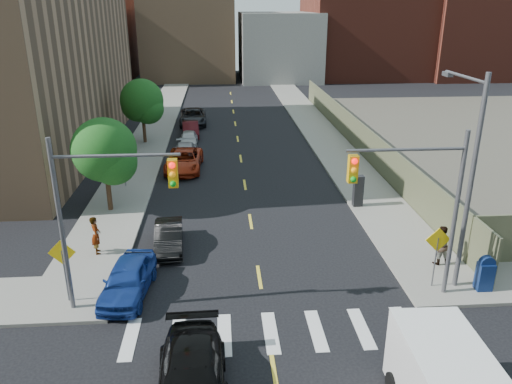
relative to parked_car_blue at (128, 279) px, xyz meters
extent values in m
cube|color=gray|center=(-2.25, 34.50, -0.65)|extent=(3.50, 73.00, 0.15)
cube|color=gray|center=(13.25, 34.50, -0.65)|extent=(3.50, 73.00, 0.15)
cube|color=#5D5F42|center=(15.10, 21.00, 0.52)|extent=(0.12, 44.00, 2.50)
cube|color=#592319|center=(-16.50, 63.00, 5.27)|extent=(14.00, 18.00, 12.00)
cube|color=#8C6B4C|center=(-0.50, 65.00, 6.77)|extent=(14.00, 16.00, 15.00)
cube|color=gray|center=(13.50, 63.00, 4.27)|extent=(12.00, 16.00, 10.00)
cube|color=#592319|center=(27.50, 65.00, 7.27)|extent=(18.00, 18.00, 16.00)
cube|color=#592319|center=(43.50, 63.00, 8.27)|extent=(14.00, 16.00, 18.00)
cylinder|color=#59595E|center=(-2.00, -1.00, 2.77)|extent=(0.18, 0.18, 7.00)
cylinder|color=#59595E|center=(0.25, -1.00, 5.57)|extent=(4.50, 0.12, 0.12)
cube|color=#E5A50C|center=(2.20, -1.00, 4.87)|extent=(0.35, 0.30, 1.05)
cylinder|color=#59595E|center=(13.00, -1.00, 2.77)|extent=(0.18, 0.18, 7.00)
cylinder|color=#59595E|center=(10.75, -1.00, 5.57)|extent=(4.50, 0.12, 0.12)
cube|color=#E5A50C|center=(8.80, -1.00, 4.87)|extent=(0.35, 0.30, 1.05)
cylinder|color=#59595E|center=(13.70, -0.50, 3.77)|extent=(0.20, 0.20, 9.00)
cylinder|color=#59595E|center=(13.70, 1.20, 7.87)|extent=(0.12, 3.50, 0.12)
cube|color=#59595E|center=(13.70, 2.80, 7.77)|extent=(0.25, 0.60, 0.18)
cylinder|color=#59595E|center=(-2.30, -0.50, 0.47)|extent=(0.06, 0.06, 2.40)
cube|color=yellow|center=(-2.30, -0.50, 1.57)|extent=(1.06, 0.04, 1.06)
cylinder|color=#59595E|center=(12.70, -0.50, 0.47)|extent=(0.06, 0.06, 2.40)
cube|color=yellow|center=(12.70, -0.50, 1.57)|extent=(1.06, 0.04, 1.06)
cylinder|color=#59595E|center=(-2.30, 13.00, 0.47)|extent=(0.06, 0.06, 2.40)
cube|color=yellow|center=(-2.30, 13.00, 1.57)|extent=(1.06, 0.04, 1.06)
cylinder|color=#332114|center=(-2.50, 9.00, 0.59)|extent=(0.28, 0.28, 2.64)
sphere|color=#124014|center=(-2.50, 9.00, 2.99)|extent=(3.60, 3.60, 3.60)
sphere|color=#124014|center=(-2.00, 8.70, 2.39)|extent=(2.64, 2.64, 2.64)
sphere|color=#124014|center=(-2.90, 9.40, 2.57)|extent=(2.88, 2.88, 2.88)
cylinder|color=#332114|center=(-2.50, 24.00, 0.59)|extent=(0.28, 0.28, 2.64)
sphere|color=#124014|center=(-2.50, 24.00, 2.99)|extent=(3.60, 3.60, 3.60)
sphere|color=#124014|center=(-2.00, 23.70, 2.39)|extent=(2.64, 2.64, 2.64)
sphere|color=#124014|center=(-2.90, 24.40, 2.57)|extent=(2.88, 2.88, 2.88)
imported|color=navy|center=(0.00, 0.00, 0.00)|extent=(2.15, 4.43, 1.46)
imported|color=black|center=(1.30, 4.07, -0.10)|extent=(1.58, 3.89, 1.26)
imported|color=#9D290F|center=(1.30, 16.41, 0.01)|extent=(2.70, 5.43, 1.48)
imported|color=#AAACB2|center=(1.24, 18.82, -0.11)|extent=(1.87, 4.33, 1.24)
imported|color=silver|center=(1.30, 23.00, -0.11)|extent=(1.53, 3.68, 1.25)
imported|color=#3D0C0F|center=(1.30, 26.16, -0.06)|extent=(1.73, 4.16, 1.34)
imported|color=black|center=(1.30, 31.03, 0.04)|extent=(2.78, 5.66, 1.54)
imported|color=black|center=(2.89, -6.18, 0.03)|extent=(2.26, 5.29, 1.52)
cube|color=black|center=(10.06, -6.11, 0.93)|extent=(2.01, 1.34, 0.96)
cylinder|color=black|center=(11.07, -6.46, -0.36)|extent=(0.32, 0.82, 0.81)
cube|color=navy|center=(14.70, -0.93, 0.02)|extent=(0.64, 0.50, 1.21)
cylinder|color=navy|center=(14.70, -0.93, 0.65)|extent=(0.63, 0.30, 0.62)
cube|color=black|center=(11.90, 8.50, 0.35)|extent=(0.55, 0.45, 1.85)
imported|color=gray|center=(-2.05, 3.57, 0.35)|extent=(0.62, 0.78, 1.86)
imported|color=gray|center=(13.77, 1.38, 0.35)|extent=(0.94, 0.75, 1.85)
camera|label=1|loc=(3.93, -18.21, 10.61)|focal=35.00mm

